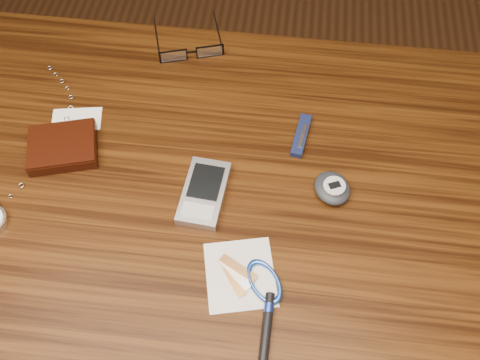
% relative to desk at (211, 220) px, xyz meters
% --- Properties ---
extents(ground, '(3.80, 3.80, 0.00)m').
position_rel_desk_xyz_m(ground, '(0.00, 0.00, -0.65)').
color(ground, '#472814').
rests_on(ground, ground).
extents(desk, '(1.00, 0.70, 0.75)m').
position_rel_desk_xyz_m(desk, '(0.00, 0.00, 0.00)').
color(desk, '#351B08').
rests_on(desk, ground).
extents(wallet_and_card, '(0.13, 0.15, 0.02)m').
position_rel_desk_xyz_m(wallet_and_card, '(-0.24, 0.04, 0.11)').
color(wallet_and_card, black).
rests_on(wallet_and_card, desk).
extents(eyeglasses, '(0.15, 0.15, 0.03)m').
position_rel_desk_xyz_m(eyeglasses, '(-0.07, 0.28, 0.11)').
color(eyeglasses, black).
rests_on(eyeglasses, desk).
extents(pda_phone, '(0.07, 0.12, 0.02)m').
position_rel_desk_xyz_m(pda_phone, '(-0.00, -0.01, 0.11)').
color(pda_phone, '#B4B4B9').
rests_on(pda_phone, desk).
extents(pedometer, '(0.07, 0.08, 0.03)m').
position_rel_desk_xyz_m(pedometer, '(0.19, 0.02, 0.11)').
color(pedometer, '#21232B').
rests_on(pedometer, desk).
extents(notepad_keys, '(0.13, 0.12, 0.01)m').
position_rel_desk_xyz_m(notepad_keys, '(0.09, -0.14, 0.11)').
color(notepad_keys, silver).
rests_on(notepad_keys, desk).
extents(pocket_knife, '(0.03, 0.09, 0.01)m').
position_rel_desk_xyz_m(pocket_knife, '(0.14, 0.12, 0.11)').
color(pocket_knife, '#101A3C').
rests_on(pocket_knife, desk).
extents(black_blue_pen, '(0.01, 0.09, 0.01)m').
position_rel_desk_xyz_m(black_blue_pen, '(0.11, -0.20, 0.11)').
color(black_blue_pen, black).
rests_on(black_blue_pen, desk).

